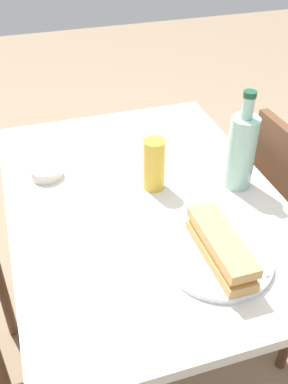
{
  "coord_description": "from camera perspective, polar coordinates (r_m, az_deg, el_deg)",
  "views": [
    {
      "loc": [
        0.93,
        -0.29,
        1.52
      ],
      "look_at": [
        0.0,
        0.0,
        0.78
      ],
      "focal_mm": 41.98,
      "sensor_mm": 36.0,
      "label": 1
    }
  ],
  "objects": [
    {
      "name": "baguette_sandwich_near",
      "position": [
        1.04,
        9.71,
        -6.86
      ],
      "size": [
        0.24,
        0.07,
        0.07
      ],
      "color": "tan",
      "rests_on": "plate_near"
    },
    {
      "name": "knife_near",
      "position": [
        1.08,
        11.84,
        -7.0
      ],
      "size": [
        0.18,
        0.05,
        0.01
      ],
      "color": "silver",
      "rests_on": "plate_near"
    },
    {
      "name": "dining_table",
      "position": [
        1.32,
        -0.0,
        -5.36
      ],
      "size": [
        1.03,
        0.74,
        0.76
      ],
      "color": "beige",
      "rests_on": "ground"
    },
    {
      "name": "plate_near",
      "position": [
        1.06,
        9.48,
        -8.47
      ],
      "size": [
        0.25,
        0.25,
        0.01
      ],
      "primitive_type": "cylinder",
      "color": "white",
      "rests_on": "dining_table"
    },
    {
      "name": "water_bottle",
      "position": [
        1.25,
        12.28,
        5.19
      ],
      "size": [
        0.08,
        0.08,
        0.29
      ],
      "color": "#99C6B7",
      "rests_on": "dining_table"
    },
    {
      "name": "beer_glass",
      "position": [
        1.24,
        1.29,
        3.52
      ],
      "size": [
        0.06,
        0.06,
        0.15
      ],
      "primitive_type": "cylinder",
      "color": "gold",
      "rests_on": "dining_table"
    },
    {
      "name": "olive_bowl",
      "position": [
        1.34,
        -12.3,
        2.5
      ],
      "size": [
        0.09,
        0.09,
        0.03
      ],
      "primitive_type": "cylinder",
      "color": "silver",
      "rests_on": "dining_table"
    },
    {
      "name": "ground_plane",
      "position": [
        1.81,
        -0.0,
        -20.16
      ],
      "size": [
        8.0,
        8.0,
        0.0
      ],
      "primitive_type": "plane",
      "color": "#8C755B"
    }
  ]
}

